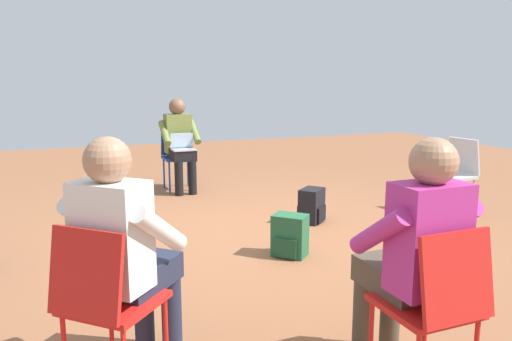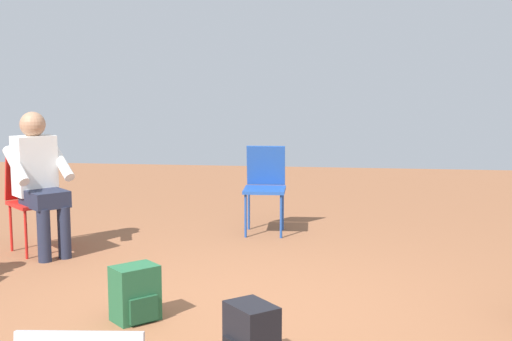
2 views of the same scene
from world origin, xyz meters
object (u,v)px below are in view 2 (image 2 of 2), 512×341
(person_in_white, at_px, (39,175))
(backpack_by_empty_chair, at_px, (135,296))
(backpack_near_laptop_user, at_px, (252,341))
(chair_northeast, at_px, (32,195))
(chair_east, at_px, (265,183))

(person_in_white, distance_m, backpack_by_empty_chair, 2.06)
(person_in_white, distance_m, backpack_near_laptop_user, 3.08)
(chair_northeast, height_order, backpack_by_empty_chair, chair_northeast)
(chair_northeast, relative_size, backpack_near_laptop_user, 2.36)
(backpack_by_empty_chair, bearing_deg, backpack_near_laptop_user, -127.84)
(chair_northeast, height_order, chair_east, same)
(person_in_white, relative_size, backpack_near_laptop_user, 3.44)
(chair_northeast, relative_size, backpack_by_empty_chair, 2.36)
(chair_northeast, height_order, backpack_near_laptop_user, chair_northeast)
(backpack_near_laptop_user, bearing_deg, chair_east, 4.94)
(chair_northeast, bearing_deg, backpack_near_laptop_user, 88.02)
(chair_east, height_order, person_in_white, person_in_white)
(chair_east, bearing_deg, chair_northeast, 23.68)
(person_in_white, xyz_separation_m, backpack_near_laptop_user, (-2.16, -2.12, -0.54))
(backpack_near_laptop_user, relative_size, backpack_by_empty_chair, 1.00)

